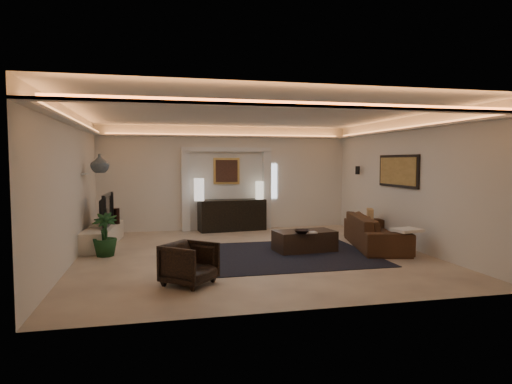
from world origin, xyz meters
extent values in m
plane|color=beige|center=(0.00, 0.00, 0.00)|extent=(7.00, 7.00, 0.00)
plane|color=white|center=(0.00, 0.00, 2.90)|extent=(7.00, 7.00, 0.00)
plane|color=silver|center=(0.00, 3.50, 1.45)|extent=(7.00, 0.00, 7.00)
plane|color=silver|center=(0.00, -3.50, 1.45)|extent=(7.00, 0.00, 7.00)
plane|color=silver|center=(-3.50, 0.00, 1.45)|extent=(0.00, 7.00, 7.00)
plane|color=silver|center=(3.50, 0.00, 1.45)|extent=(0.00, 7.00, 7.00)
cube|color=silver|center=(0.00, 0.00, 2.62)|extent=(7.00, 7.00, 0.04)
cube|color=white|center=(1.35, 3.48, 1.35)|extent=(0.25, 0.03, 1.00)
cube|color=black|center=(0.40, -0.20, 0.01)|extent=(4.00, 3.00, 0.01)
cube|color=silver|center=(-1.15, 3.40, 1.10)|extent=(0.22, 0.20, 2.20)
cube|color=silver|center=(1.15, 3.40, 1.10)|extent=(0.22, 0.20, 2.20)
cube|color=silver|center=(0.00, 3.40, 2.25)|extent=(2.52, 0.20, 0.12)
cube|color=tan|center=(0.00, 3.47, 1.65)|extent=(0.74, 0.04, 0.74)
cube|color=#4C2D1E|center=(0.00, 3.44, 1.65)|extent=(0.62, 0.02, 0.62)
cube|color=black|center=(3.47, 0.30, 1.70)|extent=(0.04, 1.64, 0.74)
cube|color=tan|center=(3.44, 0.30, 1.70)|extent=(0.02, 1.50, 0.62)
cylinder|color=black|center=(3.38, 2.20, 1.68)|extent=(0.12, 0.12, 0.22)
cube|color=silver|center=(-3.44, 1.40, 1.65)|extent=(0.10, 0.55, 0.04)
cube|color=black|center=(0.11, 3.21, 0.40)|extent=(1.89, 0.77, 0.92)
cylinder|color=white|center=(-0.81, 3.10, 1.09)|extent=(0.35, 0.35, 0.60)
cylinder|color=white|center=(0.90, 3.25, 1.09)|extent=(0.27, 0.27, 0.50)
cube|color=beige|center=(-3.15, 1.71, 0.23)|extent=(0.77, 2.35, 0.43)
imported|color=black|center=(-3.15, 1.69, 0.83)|extent=(1.31, 0.23, 0.75)
cylinder|color=black|center=(-2.86, 2.02, 0.64)|extent=(0.17, 0.17, 0.37)
imported|color=#314A54|center=(-3.15, 1.51, 1.88)|extent=(0.47, 0.47, 0.42)
imported|color=#153716|center=(-2.97, 0.50, 0.44)|extent=(0.52, 0.52, 0.88)
imported|color=black|center=(2.83, 0.12, 0.36)|extent=(2.60, 1.50, 0.71)
cube|color=white|center=(2.94, -0.95, 0.55)|extent=(0.61, 0.53, 0.06)
cube|color=tan|center=(3.15, 1.00, 0.55)|extent=(0.29, 0.45, 0.44)
cube|color=black|center=(1.15, 0.07, 0.20)|extent=(1.33, 0.82, 0.47)
imported|color=black|center=(0.97, -0.27, 0.45)|extent=(0.42, 0.42, 0.08)
cube|color=beige|center=(1.14, -0.27, 0.42)|extent=(0.27, 0.20, 0.03)
imported|color=black|center=(-1.45, -1.96, 0.33)|extent=(1.01, 1.00, 0.66)
camera|label=1|loc=(-1.93, -8.80, 1.92)|focal=30.91mm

